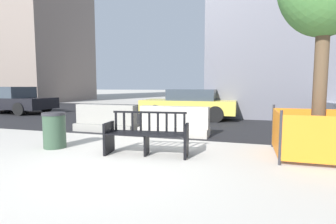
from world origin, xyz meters
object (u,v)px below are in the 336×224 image
at_px(car_sedan_far, 12,100).
at_px(trash_bin, 54,130).
at_px(jersey_barrier_centre, 174,124).
at_px(construction_fence, 317,133).
at_px(car_taxi_near, 190,104).
at_px(jersey_barrier_left, 106,121).
at_px(street_bench, 147,136).

bearing_deg(car_sedan_far, trash_bin, -37.25).
height_order(jersey_barrier_centre, construction_fence, construction_fence).
xyz_separation_m(car_sedan_far, trash_bin, (7.70, -5.85, -0.28)).
xyz_separation_m(jersey_barrier_centre, car_sedan_far, (-9.91, 3.57, 0.35)).
relative_size(construction_fence, car_taxi_near, 0.39).
bearing_deg(car_sedan_far, car_taxi_near, 2.19).
distance_m(jersey_barrier_left, car_sedan_far, 8.46).
bearing_deg(jersey_barrier_left, street_bench, -44.91).
distance_m(street_bench, car_taxi_near, 6.19).
height_order(jersey_barrier_left, car_taxi_near, car_taxi_near).
bearing_deg(car_sedan_far, construction_fence, -20.78).
bearing_deg(construction_fence, jersey_barrier_centre, 156.39).
relative_size(street_bench, jersey_barrier_centre, 0.87).
bearing_deg(jersey_barrier_centre, car_taxi_near, 95.85).
bearing_deg(street_bench, car_sedan_far, 149.74).
xyz_separation_m(street_bench, jersey_barrier_left, (-2.28, 2.27, -0.06)).
bearing_deg(car_taxi_near, street_bench, -85.81).
height_order(street_bench, trash_bin, street_bench).
distance_m(jersey_barrier_centre, jersey_barrier_left, 2.23).
relative_size(jersey_barrier_left, car_sedan_far, 0.46).
xyz_separation_m(car_taxi_near, car_sedan_far, (-9.50, -0.36, 0.03)).
bearing_deg(street_bench, jersey_barrier_centre, 91.25).
xyz_separation_m(jersey_barrier_centre, construction_fence, (3.35, -1.46, 0.15)).
height_order(street_bench, car_taxi_near, car_taxi_near).
bearing_deg(car_sedan_far, jersey_barrier_centre, -19.80).
xyz_separation_m(jersey_barrier_centre, trash_bin, (-2.21, -2.29, 0.07)).
bearing_deg(street_bench, trash_bin, -178.87).
height_order(jersey_barrier_centre, trash_bin, jersey_barrier_centre).
height_order(jersey_barrier_left, trash_bin, jersey_barrier_left).
bearing_deg(car_taxi_near, trash_bin, -106.21).
relative_size(jersey_barrier_centre, trash_bin, 2.46).
relative_size(street_bench, trash_bin, 2.13).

